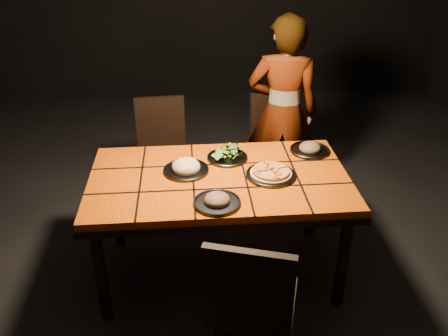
{
  "coord_description": "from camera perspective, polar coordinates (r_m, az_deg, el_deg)",
  "views": [
    {
      "loc": [
        -0.18,
        -2.53,
        2.22
      ],
      "look_at": [
        0.03,
        -0.03,
        0.82
      ],
      "focal_mm": 38.0,
      "sensor_mm": 36.0,
      "label": 1
    }
  ],
  "objects": [
    {
      "name": "diner",
      "position": [
        3.82,
        7.08,
        6.68
      ],
      "size": [
        0.63,
        0.47,
        1.55
      ],
      "primitive_type": "imported",
      "rotation": [
        0.0,
        0.0,
        2.95
      ],
      "color": "brown",
      "rests_on": "ground"
    },
    {
      "name": "dining_table",
      "position": [
        2.97,
        -0.59,
        -2.29
      ],
      "size": [
        1.62,
        0.92,
        0.75
      ],
      "color": "#FF6308",
      "rests_on": "ground"
    },
    {
      "name": "plate_pizza",
      "position": [
        2.94,
        5.66,
        -0.67
      ],
      "size": [
        0.31,
        0.31,
        0.04
      ],
      "color": "#333338",
      "rests_on": "dining_table"
    },
    {
      "name": "plate_mushroom_b",
      "position": [
        3.27,
        10.3,
        2.35
      ],
      "size": [
        0.27,
        0.27,
        0.09
      ],
      "color": "#333338",
      "rests_on": "dining_table"
    },
    {
      "name": "plate_mushroom_a",
      "position": [
        2.65,
        -0.84,
        -3.91
      ],
      "size": [
        0.27,
        0.27,
        0.09
      ],
      "color": "#333338",
      "rests_on": "dining_table"
    },
    {
      "name": "plate_salad",
      "position": [
        3.12,
        0.4,
        1.54
      ],
      "size": [
        0.27,
        0.27,
        0.07
      ],
      "color": "#333338",
      "rests_on": "dining_table"
    },
    {
      "name": "plate_pasta",
      "position": [
        2.98,
        -4.58,
        0.02
      ],
      "size": [
        0.29,
        0.29,
        0.09
      ],
      "color": "#333338",
      "rests_on": "dining_table"
    },
    {
      "name": "chair_near",
      "position": [
        2.4,
        3.24,
        -15.78
      ],
      "size": [
        0.52,
        0.52,
        0.92
      ],
      "rotation": [
        0.0,
        0.0,
        2.84
      ],
      "color": "black",
      "rests_on": "ground"
    },
    {
      "name": "room_shell",
      "position": [
        2.64,
        -0.68,
        13.28
      ],
      "size": [
        6.04,
        7.04,
        3.08
      ],
      "color": "black",
      "rests_on": "ground"
    },
    {
      "name": "chair_far_left",
      "position": [
        3.9,
        -7.46,
        2.76
      ],
      "size": [
        0.42,
        0.42,
        0.88
      ],
      "rotation": [
        0.0,
        0.0,
        0.06
      ],
      "color": "black",
      "rests_on": "ground"
    },
    {
      "name": "chair_far_right",
      "position": [
        3.96,
        6.43,
        3.5
      ],
      "size": [
        0.5,
        0.5,
        0.9
      ],
      "rotation": [
        0.0,
        0.0,
        0.27
      ],
      "color": "black",
      "rests_on": "ground"
    }
  ]
}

